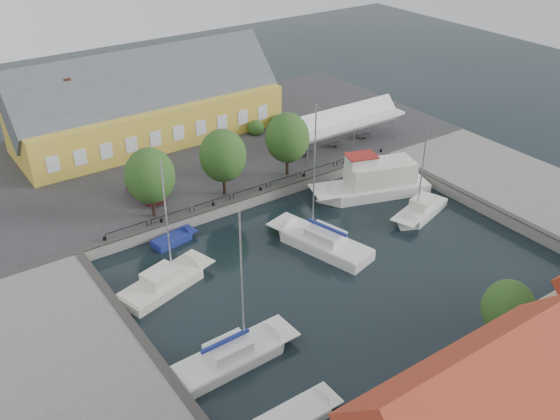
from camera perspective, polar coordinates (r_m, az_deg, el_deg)
name	(u,v)px	position (r m, az deg, el deg)	size (l,w,h in m)	color
ground	(323,257)	(50.28, 3.91, -4.28)	(140.00, 140.00, 0.00)	black
north_quay	(189,153)	(67.15, -8.33, 5.20)	(56.00, 26.00, 1.00)	#2D2D30
west_quay	(56,382)	(41.18, -19.84, -14.60)	(12.00, 24.00, 1.00)	slate
east_quay	(518,188)	(63.44, 20.92, 1.90)	(12.00, 24.00, 1.00)	slate
quay_edge_fittings	(289,220)	(52.91, 0.79, -0.96)	(56.00, 24.72, 0.40)	#383533
warehouse	(141,108)	(69.26, -12.56, 9.10)	(28.56, 14.00, 9.55)	gold
tent_canopy	(343,121)	(66.44, 5.81, 8.09)	(14.00, 4.00, 2.83)	white
quay_trees	(223,156)	(55.60, -5.24, 4.97)	(18.20, 4.20, 6.30)	black
car_silver	(259,94)	(80.08, -1.95, 10.58)	(1.75, 4.35, 1.48)	#B2B5BB
car_red	(145,191)	(57.41, -12.21, 1.72)	(1.55, 4.45, 1.47)	maroon
center_sailboat	(321,244)	(51.18, 3.80, -3.12)	(5.03, 9.60, 12.75)	silver
trawler	(374,184)	(59.52, 8.60, 2.37)	(11.70, 6.68, 5.00)	silver
east_boat_b	(420,212)	(57.07, 12.68, -0.21)	(7.07, 4.07, 9.51)	silver
west_boat_b	(165,284)	(47.50, -10.47, -6.70)	(8.13, 4.73, 10.72)	silver
west_boat_d	(233,358)	(40.84, -4.30, -13.33)	(8.69, 2.87, 11.45)	silver
launch_sw	(296,418)	(37.60, 1.51, -18.46)	(5.32, 2.04, 0.98)	silver
launch_nw	(174,241)	(52.76, -9.68, -2.77)	(4.09, 2.19, 0.88)	navy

